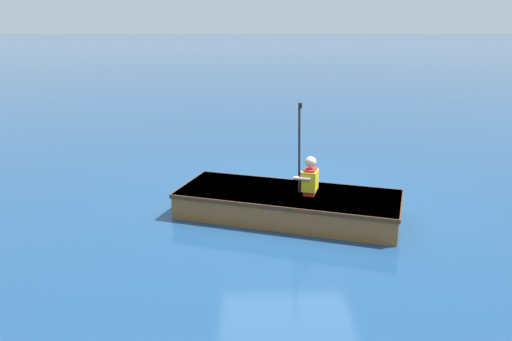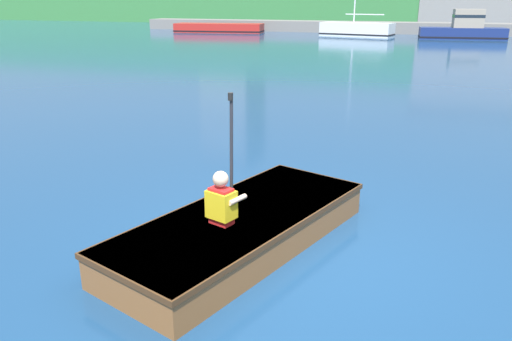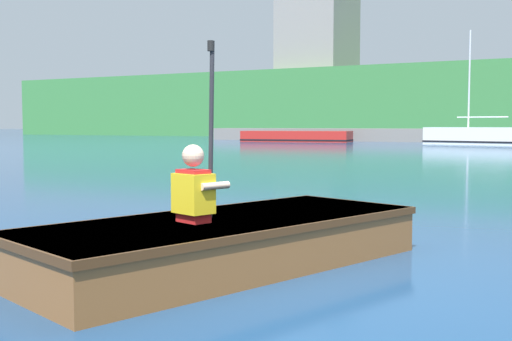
{
  "view_description": "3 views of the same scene",
  "coord_description": "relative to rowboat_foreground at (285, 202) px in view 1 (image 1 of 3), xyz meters",
  "views": [
    {
      "loc": [
        -7.98,
        0.65,
        2.9
      ],
      "look_at": [
        -0.68,
        0.58,
        0.75
      ],
      "focal_mm": 35.0,
      "sensor_mm": 36.0,
      "label": 1
    },
    {
      "loc": [
        1.2,
        -4.75,
        2.7
      ],
      "look_at": [
        -0.68,
        0.58,
        0.75
      ],
      "focal_mm": 35.0,
      "sensor_mm": 36.0,
      "label": 2
    },
    {
      "loc": [
        1.94,
        -4.3,
        1.14
      ],
      "look_at": [
        -0.68,
        0.58,
        0.75
      ],
      "focal_mm": 45.0,
      "sensor_mm": 36.0,
      "label": 3
    }
  ],
  "objects": [
    {
      "name": "rowboat_foreground",
      "position": [
        0.0,
        0.0,
        0.0
      ],
      "size": [
        2.33,
        3.65,
        0.4
      ],
      "color": "brown",
      "rests_on": "ground"
    },
    {
      "name": "person_paddler",
      "position": [
        -0.12,
        -0.36,
        0.45
      ],
      "size": [
        0.42,
        0.41,
        1.39
      ],
      "color": "red",
      "rests_on": "rowboat_foreground"
    },
    {
      "name": "ground_plane",
      "position": [
        0.67,
        -0.14,
        -0.23
      ],
      "size": [
        300.0,
        300.0,
        0.0
      ],
      "primitive_type": "plane",
      "color": "navy"
    }
  ]
}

